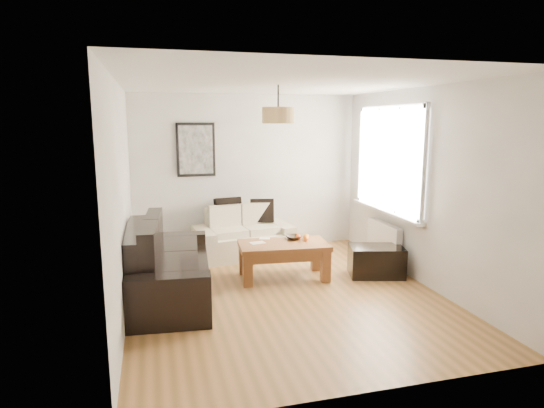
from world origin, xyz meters
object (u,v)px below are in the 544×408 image
object	(u,v)px
loveseat_cream	(243,232)
coffee_table	(283,260)
ottoman	(376,261)
sofa_leather	(167,262)

from	to	relation	value
loveseat_cream	coffee_table	world-z (taller)	loveseat_cream
loveseat_cream	ottoman	world-z (taller)	loveseat_cream
ottoman	coffee_table	bearing A→B (deg)	169.09
loveseat_cream	ottoman	distance (m)	2.18
coffee_table	ottoman	size ratio (longest dim) A/B	1.65
loveseat_cream	ottoman	bearing A→B (deg)	-49.80
loveseat_cream	sofa_leather	size ratio (longest dim) A/B	0.74
loveseat_cream	ottoman	size ratio (longest dim) A/B	2.07
sofa_leather	ottoman	bearing A→B (deg)	-84.19
sofa_leather	ottoman	size ratio (longest dim) A/B	2.78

